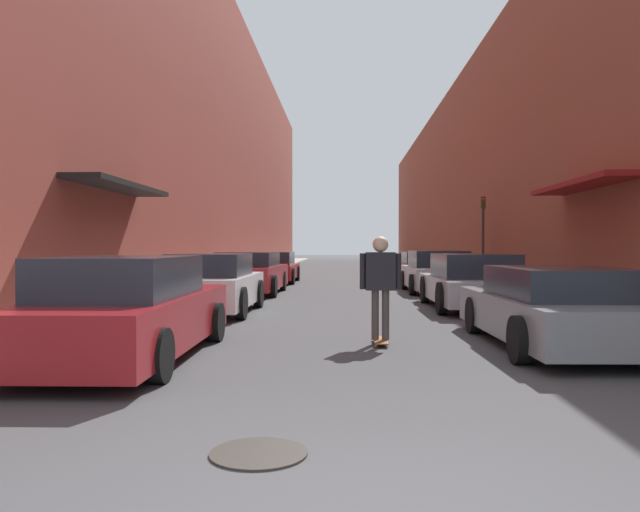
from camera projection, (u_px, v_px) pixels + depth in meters
ground at (346, 277)px, 29.34m from camera, size 143.81×143.81×0.00m
curb_strip_left at (261, 271)px, 36.07m from camera, size 1.80×65.37×0.12m
curb_strip_right at (432, 271)px, 35.68m from camera, size 1.80×65.37×0.12m
building_row_left at (211, 147)px, 36.06m from camera, size 4.90×65.37×14.41m
building_row_right at (484, 181)px, 35.48m from camera, size 4.90×65.37×10.35m
parked_car_left_0 at (128, 310)px, 8.16m from camera, size 1.86×4.78×1.35m
parked_car_left_1 at (212, 284)px, 13.73m from camera, size 1.87×4.07×1.31m
parked_car_left_2 at (249, 273)px, 19.26m from camera, size 1.98×4.55×1.30m
parked_car_left_3 at (272, 268)px, 25.23m from camera, size 2.02×4.31×1.24m
parked_car_right_0 at (557, 308)px, 9.10m from camera, size 2.01×4.54×1.18m
parked_car_right_1 at (472, 282)px, 14.68m from camera, size 2.04×4.52×1.30m
parked_car_right_2 at (437, 272)px, 19.88m from camera, size 2.01×4.14×1.33m
parked_car_right_3 at (424, 268)px, 24.57m from camera, size 1.96×4.02×1.24m
skateboarder at (380, 278)px, 9.36m from camera, size 0.62×0.78×1.63m
manhole_cover at (259, 453)px, 4.43m from camera, size 0.70×0.70×0.02m
traffic_light at (483, 229)px, 24.00m from camera, size 0.16×0.22×3.26m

